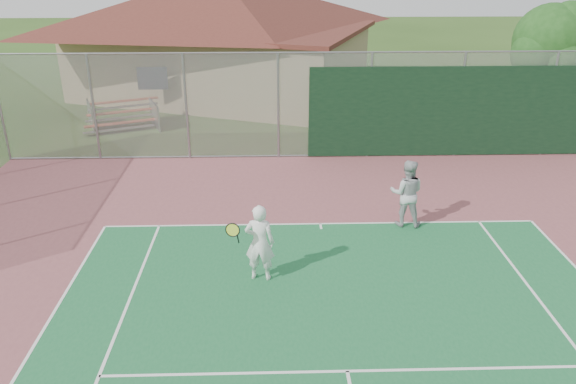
# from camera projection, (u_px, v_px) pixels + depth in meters

# --- Properties ---
(back_fence) EXTENTS (20.08, 0.11, 3.53)m
(back_fence) POSITION_uv_depth(u_px,v_px,m) (373.00, 109.00, 18.46)
(back_fence) COLOR gray
(back_fence) RESTS_ON ground
(clubhouse) EXTENTS (15.84, 13.23, 5.84)m
(clubhouse) POSITION_uv_depth(u_px,v_px,m) (222.00, 31.00, 26.30)
(clubhouse) COLOR tan
(clubhouse) RESTS_ON ground
(bleachers) EXTENTS (3.17, 2.46, 0.98)m
(bleachers) POSITION_uv_depth(u_px,v_px,m) (122.00, 115.00, 22.03)
(bleachers) COLOR #9C4124
(bleachers) RESTS_ON ground
(tree) EXTENTS (3.39, 3.21, 4.73)m
(tree) POSITION_uv_depth(u_px,v_px,m) (552.00, 43.00, 21.98)
(tree) COLOR #352213
(tree) RESTS_ON ground
(player_white_front) EXTENTS (1.03, 0.62, 1.71)m
(player_white_front) POSITION_uv_depth(u_px,v_px,m) (259.00, 243.00, 11.67)
(player_white_front) COLOR white
(player_white_front) RESTS_ON ground
(player_grey_back) EXTENTS (0.96, 0.82, 1.74)m
(player_grey_back) POSITION_uv_depth(u_px,v_px,m) (407.00, 194.00, 14.03)
(player_grey_back) COLOR #AEB1B3
(player_grey_back) RESTS_ON ground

